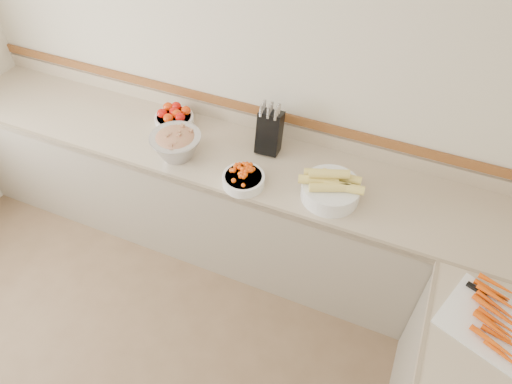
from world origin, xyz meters
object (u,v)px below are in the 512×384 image
at_px(cherry_tomato_bowl, 244,178).
at_px(rhubarb_bowl, 176,144).
at_px(tomato_bowl, 174,118).
at_px(corn_bowl, 331,188).
at_px(knife_block, 269,131).
at_px(cutting_board, 497,322).

relative_size(cherry_tomato_bowl, rhubarb_bowl, 0.79).
distance_m(tomato_bowl, rhubarb_bowl, 0.32).
height_order(corn_bowl, rhubarb_bowl, corn_bowl).
bearing_deg(corn_bowl, cherry_tomato_bowl, -168.89).
xyz_separation_m(tomato_bowl, cherry_tomato_bowl, (0.66, -0.34, -0.01)).
bearing_deg(rhubarb_bowl, corn_bowl, 1.38).
relative_size(knife_block, rhubarb_bowl, 1.10).
bearing_deg(knife_block, cherry_tomato_bowl, -93.34).
distance_m(cherry_tomato_bowl, cutting_board, 1.48).
xyz_separation_m(rhubarb_bowl, cutting_board, (1.92, -0.45, -0.07)).
xyz_separation_m(corn_bowl, rhubarb_bowl, (-0.99, -0.02, 0.02)).
relative_size(knife_block, tomato_bowl, 1.34).
bearing_deg(tomato_bowl, corn_bowl, -11.78).
xyz_separation_m(knife_block, cherry_tomato_bowl, (-0.02, -0.35, -0.10)).
height_order(rhubarb_bowl, cutting_board, rhubarb_bowl).
bearing_deg(knife_block, tomato_bowl, -178.86).
distance_m(knife_block, rhubarb_bowl, 0.58).
relative_size(tomato_bowl, cherry_tomato_bowl, 1.04).
height_order(knife_block, rhubarb_bowl, knife_block).
bearing_deg(corn_bowl, cutting_board, -27.19).
height_order(corn_bowl, cutting_board, corn_bowl).
bearing_deg(cherry_tomato_bowl, corn_bowl, 11.11).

